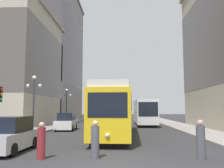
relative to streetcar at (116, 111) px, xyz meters
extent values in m
plane|color=#303033|center=(-0.25, -10.84, -2.10)|extent=(200.00, 200.00, 0.00)
cube|color=gray|center=(-8.49, 29.16, -2.03)|extent=(3.48, 120.00, 0.15)
cube|color=gray|center=(7.99, 29.16, -2.03)|extent=(3.48, 120.00, 0.15)
cube|color=black|center=(0.00, 0.01, -1.93)|extent=(2.80, 13.43, 0.35)
cube|color=gold|center=(0.00, 0.01, -0.20)|extent=(3.24, 14.60, 3.10)
cube|color=black|center=(0.00, 0.01, 0.50)|extent=(3.25, 14.03, 1.08)
cube|color=silver|center=(0.00, 0.01, 1.57)|extent=(3.02, 14.31, 0.44)
cube|color=black|center=(-0.32, -7.21, 0.34)|extent=(2.21, 0.18, 1.40)
sphere|color=#F2EACC|center=(-0.32, -7.28, -1.30)|extent=(0.24, 0.24, 0.24)
cube|color=black|center=(3.70, 14.32, -1.93)|extent=(2.37, 11.66, 0.35)
cube|color=silver|center=(3.70, 14.32, -0.20)|extent=(2.77, 12.68, 3.10)
cube|color=black|center=(3.70, 14.32, 0.34)|extent=(2.79, 12.17, 1.30)
cube|color=black|center=(3.60, 8.03, 0.11)|extent=(2.31, 0.12, 1.71)
cylinder|color=black|center=(-6.23, 3.75, -1.78)|extent=(0.22, 0.65, 0.64)
cylinder|color=black|center=(-6.39, 6.53, -1.78)|extent=(0.22, 0.65, 0.64)
cylinder|color=black|center=(-4.52, 3.85, -1.78)|extent=(0.22, 0.65, 0.64)
cylinder|color=black|center=(-4.68, 6.63, -1.78)|extent=(0.22, 0.65, 0.64)
cube|color=silver|center=(-5.45, 5.19, -1.50)|extent=(2.06, 4.59, 0.84)
cube|color=black|center=(-5.46, 5.30, -0.68)|extent=(1.73, 2.56, 0.80)
cylinder|color=black|center=(-6.30, -6.57, -1.78)|extent=(0.18, 0.64, 0.64)
cylinder|color=black|center=(-4.61, -9.20, -1.78)|extent=(0.18, 0.64, 0.64)
cylinder|color=black|center=(-4.59, -6.58, -1.78)|extent=(0.18, 0.64, 0.64)
cube|color=#B2B2B7|center=(-5.45, -7.89, -1.50)|extent=(1.83, 4.23, 0.84)
cube|color=black|center=(-5.45, -7.78, -0.68)|extent=(1.60, 2.33, 0.80)
cylinder|color=#4C4C56|center=(3.97, -9.43, -1.36)|extent=(0.39, 0.39, 1.49)
sphere|color=tan|center=(3.97, -9.43, -0.49)|extent=(0.27, 0.27, 0.27)
cylinder|color=#4C4C56|center=(-0.75, -9.42, -1.38)|extent=(0.38, 0.38, 1.45)
sphere|color=tan|center=(-0.75, -9.42, -0.53)|extent=(0.26, 0.26, 0.26)
cylinder|color=maroon|center=(-3.14, -9.67, -1.40)|extent=(0.37, 0.37, 1.40)
sphere|color=tan|center=(-3.14, -9.67, -0.59)|extent=(0.25, 0.25, 0.25)
sphere|color=red|center=(-6.95, -5.96, 1.33)|extent=(0.18, 0.18, 0.18)
sphere|color=gold|center=(-6.95, -5.96, 1.02)|extent=(0.18, 0.18, 0.18)
sphere|color=green|center=(-6.95, -5.96, 0.72)|extent=(0.18, 0.18, 0.18)
cylinder|color=#333338|center=(-7.35, 0.57, 0.41)|extent=(0.16, 0.16, 4.72)
sphere|color=white|center=(-7.35, 0.57, 2.93)|extent=(0.36, 0.36, 0.36)
sphere|color=white|center=(-7.90, 0.57, 2.21)|extent=(0.31, 0.31, 0.31)
sphere|color=white|center=(-6.80, 0.57, 2.21)|extent=(0.31, 0.31, 0.31)
cube|color=#333338|center=(-7.35, 0.57, 2.21)|extent=(1.10, 0.06, 0.06)
cylinder|color=#333338|center=(-7.35, 13.31, 0.35)|extent=(0.16, 0.16, 4.60)
sphere|color=white|center=(-7.35, 13.31, 2.82)|extent=(0.36, 0.36, 0.36)
sphere|color=white|center=(-7.90, 13.31, 2.10)|extent=(0.31, 0.31, 0.31)
sphere|color=white|center=(-6.80, 13.31, 2.10)|extent=(0.31, 0.31, 0.31)
cube|color=#333338|center=(-7.35, 13.31, 2.10)|extent=(1.10, 0.06, 0.06)
cube|color=#B2A893|center=(-15.83, 13.58, 6.01)|extent=(11.19, 16.50, 16.23)
cube|color=#595451|center=(-15.83, 13.58, 6.82)|extent=(11.23, 16.54, 9.74)
cube|color=gray|center=(-15.83, 13.58, 14.38)|extent=(11.79, 17.10, 0.50)
cube|color=gray|center=(-17.39, 32.76, 12.25)|extent=(14.32, 23.18, 28.69)
cube|color=#423F43|center=(-17.39, 32.76, 13.68)|extent=(14.36, 23.22, 17.22)
camera|label=1|loc=(0.44, -20.42, 0.11)|focal=38.39mm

